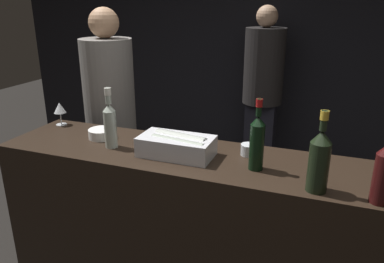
{
  "coord_description": "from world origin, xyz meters",
  "views": [
    {
      "loc": [
        0.65,
        -1.44,
        1.81
      ],
      "look_at": [
        0.0,
        0.29,
        1.16
      ],
      "focal_mm": 35.0,
      "sensor_mm": 36.0,
      "label": 1
    }
  ],
  "objects_px": {
    "ice_bin_with_bottles": "(177,145)",
    "bowl_white": "(101,133)",
    "wine_glass": "(60,109)",
    "red_wine_bottle_burgundy": "(257,141)",
    "candle_votive": "(249,150)",
    "white_wine_bottle": "(110,123)",
    "person_blond_tee": "(111,117)",
    "champagne_bottle": "(319,159)",
    "person_in_hoodie": "(263,87)",
    "red_wine_bottle_tall": "(384,171)"
  },
  "relations": [
    {
      "from": "ice_bin_with_bottles",
      "to": "bowl_white",
      "type": "height_order",
      "value": "ice_bin_with_bottles"
    },
    {
      "from": "wine_glass",
      "to": "red_wine_bottle_burgundy",
      "type": "xyz_separation_m",
      "value": [
        1.32,
        -0.23,
        0.04
      ]
    },
    {
      "from": "candle_votive",
      "to": "white_wine_bottle",
      "type": "height_order",
      "value": "white_wine_bottle"
    },
    {
      "from": "bowl_white",
      "to": "white_wine_bottle",
      "type": "bearing_deg",
      "value": -37.91
    },
    {
      "from": "bowl_white",
      "to": "person_blond_tee",
      "type": "height_order",
      "value": "person_blond_tee"
    },
    {
      "from": "ice_bin_with_bottles",
      "to": "bowl_white",
      "type": "xyz_separation_m",
      "value": [
        -0.52,
        0.09,
        -0.03
      ]
    },
    {
      "from": "bowl_white",
      "to": "champagne_bottle",
      "type": "xyz_separation_m",
      "value": [
        1.22,
        -0.23,
        0.12
      ]
    },
    {
      "from": "red_wine_bottle_burgundy",
      "to": "person_blond_tee",
      "type": "distance_m",
      "value": 1.38
    },
    {
      "from": "person_in_hoodie",
      "to": "person_blond_tee",
      "type": "distance_m",
      "value": 1.7
    },
    {
      "from": "ice_bin_with_bottles",
      "to": "white_wine_bottle",
      "type": "xyz_separation_m",
      "value": [
        -0.39,
        -0.02,
        0.08
      ]
    },
    {
      "from": "champagne_bottle",
      "to": "person_blond_tee",
      "type": "bearing_deg",
      "value": 153.04
    },
    {
      "from": "person_blond_tee",
      "to": "red_wine_bottle_burgundy",
      "type": "bearing_deg",
      "value": 123.05
    },
    {
      "from": "red_wine_bottle_tall",
      "to": "bowl_white",
      "type": "bearing_deg",
      "value": 170.33
    },
    {
      "from": "person_blond_tee",
      "to": "red_wine_bottle_tall",
      "type": "bearing_deg",
      "value": 126.67
    },
    {
      "from": "ice_bin_with_bottles",
      "to": "red_wine_bottle_burgundy",
      "type": "height_order",
      "value": "red_wine_bottle_burgundy"
    },
    {
      "from": "candle_votive",
      "to": "bowl_white",
      "type": "bearing_deg",
      "value": -176.77
    },
    {
      "from": "person_blond_tee",
      "to": "candle_votive",
      "type": "bearing_deg",
      "value": 128.02
    },
    {
      "from": "champagne_bottle",
      "to": "white_wine_bottle",
      "type": "bearing_deg",
      "value": 173.24
    },
    {
      "from": "candle_votive",
      "to": "person_in_hoodie",
      "type": "relative_size",
      "value": 0.05
    },
    {
      "from": "ice_bin_with_bottles",
      "to": "candle_votive",
      "type": "distance_m",
      "value": 0.37
    },
    {
      "from": "wine_glass",
      "to": "candle_votive",
      "type": "relative_size",
      "value": 1.79
    },
    {
      "from": "champagne_bottle",
      "to": "ice_bin_with_bottles",
      "type": "bearing_deg",
      "value": 168.22
    },
    {
      "from": "ice_bin_with_bottles",
      "to": "wine_glass",
      "type": "bearing_deg",
      "value": 167.25
    },
    {
      "from": "ice_bin_with_bottles",
      "to": "red_wine_bottle_tall",
      "type": "relative_size",
      "value": 1.14
    },
    {
      "from": "white_wine_bottle",
      "to": "red_wine_bottle_burgundy",
      "type": "distance_m",
      "value": 0.8
    },
    {
      "from": "candle_votive",
      "to": "person_blond_tee",
      "type": "xyz_separation_m",
      "value": [
        -1.14,
        0.48,
        -0.08
      ]
    },
    {
      "from": "white_wine_bottle",
      "to": "person_blond_tee",
      "type": "bearing_deg",
      "value": 122.93
    },
    {
      "from": "wine_glass",
      "to": "person_blond_tee",
      "type": "xyz_separation_m",
      "value": [
        0.11,
        0.41,
        -0.16
      ]
    },
    {
      "from": "champagne_bottle",
      "to": "red_wine_bottle_burgundy",
      "type": "bearing_deg",
      "value": 156.39
    },
    {
      "from": "ice_bin_with_bottles",
      "to": "white_wine_bottle",
      "type": "distance_m",
      "value": 0.4
    },
    {
      "from": "candle_votive",
      "to": "white_wine_bottle",
      "type": "xyz_separation_m",
      "value": [
        -0.73,
        -0.15,
        0.11
      ]
    },
    {
      "from": "champagne_bottle",
      "to": "bowl_white",
      "type": "bearing_deg",
      "value": 169.19
    },
    {
      "from": "white_wine_bottle",
      "to": "red_wine_bottle_tall",
      "type": "bearing_deg",
      "value": -6.23
    },
    {
      "from": "bowl_white",
      "to": "champagne_bottle",
      "type": "height_order",
      "value": "champagne_bottle"
    },
    {
      "from": "champagne_bottle",
      "to": "person_in_hoodie",
      "type": "relative_size",
      "value": 0.2
    },
    {
      "from": "red_wine_bottle_burgundy",
      "to": "champagne_bottle",
      "type": "distance_m",
      "value": 0.31
    },
    {
      "from": "ice_bin_with_bottles",
      "to": "red_wine_bottle_tall",
      "type": "bearing_deg",
      "value": -9.77
    },
    {
      "from": "candle_votive",
      "to": "white_wine_bottle",
      "type": "bearing_deg",
      "value": -168.2
    },
    {
      "from": "ice_bin_with_bottles",
      "to": "red_wine_bottle_burgundy",
      "type": "relative_size",
      "value": 1.11
    },
    {
      "from": "red_wine_bottle_tall",
      "to": "person_blond_tee",
      "type": "distance_m",
      "value": 1.91
    },
    {
      "from": "ice_bin_with_bottles",
      "to": "candle_votive",
      "type": "bearing_deg",
      "value": 21.33
    },
    {
      "from": "bowl_white",
      "to": "champagne_bottle",
      "type": "bearing_deg",
      "value": -10.81
    },
    {
      "from": "champagne_bottle",
      "to": "person_blond_tee",
      "type": "distance_m",
      "value": 1.69
    },
    {
      "from": "champagne_bottle",
      "to": "person_blond_tee",
      "type": "height_order",
      "value": "person_blond_tee"
    },
    {
      "from": "ice_bin_with_bottles",
      "to": "person_blond_tee",
      "type": "xyz_separation_m",
      "value": [
        -0.8,
        0.62,
        -0.11
      ]
    },
    {
      "from": "wine_glass",
      "to": "candle_votive",
      "type": "xyz_separation_m",
      "value": [
        1.25,
        -0.07,
        -0.08
      ]
    },
    {
      "from": "white_wine_bottle",
      "to": "person_blond_tee",
      "type": "relative_size",
      "value": 0.19
    },
    {
      "from": "ice_bin_with_bottles",
      "to": "candle_votive",
      "type": "relative_size",
      "value": 4.61
    },
    {
      "from": "ice_bin_with_bottles",
      "to": "red_wine_bottle_tall",
      "type": "height_order",
      "value": "red_wine_bottle_tall"
    },
    {
      "from": "wine_glass",
      "to": "red_wine_bottle_tall",
      "type": "bearing_deg",
      "value": -11.24
    }
  ]
}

